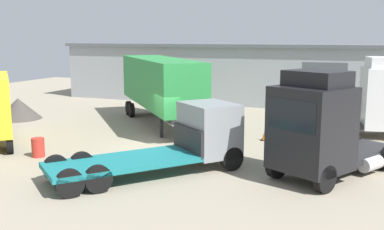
{
  "coord_description": "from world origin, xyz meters",
  "views": [
    {
      "loc": [
        9.92,
        -19.8,
        5.45
      ],
      "look_at": [
        1.79,
        0.63,
        1.6
      ],
      "focal_mm": 42.0,
      "sensor_mm": 36.0,
      "label": 1
    }
  ],
  "objects": [
    {
      "name": "ground_plane",
      "position": [
        0.0,
        0.0,
        0.0
      ],
      "size": [
        60.0,
        60.0,
        0.0
      ],
      "primitive_type": "plane",
      "color": "gray"
    },
    {
      "name": "warehouse_building",
      "position": [
        0.0,
        17.48,
        2.44
      ],
      "size": [
        31.37,
        7.47,
        4.86
      ],
      "color": "#93999E",
      "rests_on": "ground_plane"
    },
    {
      "name": "tractor_unit_white",
      "position": [
        10.32,
        6.51,
        2.06
      ],
      "size": [
        6.75,
        3.6,
        4.37
      ],
      "rotation": [
        0.0,
        0.0,
        0.18
      ],
      "color": "silver",
      "rests_on": "ground_plane"
    },
    {
      "name": "container_trailer_green",
      "position": [
        -2.01,
        4.86,
        2.63
      ],
      "size": [
        8.91,
        9.8,
        4.14
      ],
      "rotation": [
        0.0,
        0.0,
        -0.86
      ],
      "color": "#28843D",
      "rests_on": "ground_plane"
    },
    {
      "name": "flatbed_truck_grey",
      "position": [
        2.98,
        -3.14,
        1.29
      ],
      "size": [
        6.77,
        7.51,
        2.7
      ],
      "rotation": [
        0.0,
        0.0,
        0.88
      ],
      "color": "gray",
      "rests_on": "ground_plane"
    },
    {
      "name": "tractor_unit_black",
      "position": [
        8.25,
        -2.49,
        1.99
      ],
      "size": [
        5.35,
        6.81,
        4.22
      ],
      "rotation": [
        0.0,
        0.0,
        -2.09
      ],
      "color": "black",
      "rests_on": "ground_plane"
    },
    {
      "name": "gravel_pile",
      "position": [
        -11.84,
        3.42,
        0.7
      ],
      "size": [
        3.01,
        3.01,
        1.39
      ],
      "color": "#423D38",
      "rests_on": "ground_plane"
    },
    {
      "name": "oil_drum",
      "position": [
        -4.03,
        -3.85,
        0.44
      ],
      "size": [
        0.58,
        0.58,
        0.88
      ],
      "color": "#B22D23",
      "rests_on": "ground_plane"
    },
    {
      "name": "traffic_cone",
      "position": [
        4.91,
        3.26,
        0.25
      ],
      "size": [
        0.4,
        0.4,
        0.55
      ],
      "color": "black",
      "rests_on": "ground_plane"
    }
  ]
}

